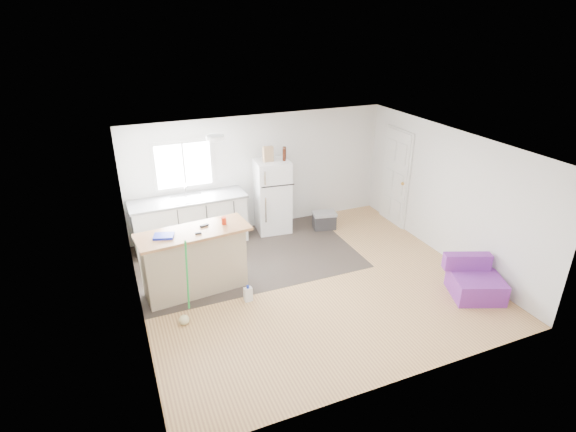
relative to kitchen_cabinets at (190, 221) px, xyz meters
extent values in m
cube|color=#A37044|center=(1.58, -2.16, -0.51)|extent=(5.50, 5.00, 0.01)
cube|color=white|center=(1.58, -2.16, 1.90)|extent=(5.50, 5.00, 0.01)
cube|color=white|center=(1.58, 0.34, 0.70)|extent=(5.50, 0.01, 2.40)
cube|color=white|center=(1.58, -4.66, 0.70)|extent=(5.50, 0.01, 2.40)
cube|color=white|center=(-1.17, -2.16, 0.70)|extent=(0.01, 5.00, 2.40)
cube|color=white|center=(4.33, -2.16, 0.70)|extent=(0.01, 5.00, 2.40)
cube|color=#352E28|center=(0.86, -0.91, -0.50)|extent=(4.05, 2.50, 0.00)
cube|color=white|center=(0.03, 0.33, 1.05)|extent=(1.18, 0.04, 0.98)
cube|color=white|center=(0.03, 0.31, 1.05)|extent=(1.05, 0.01, 0.85)
cube|color=white|center=(0.03, 0.31, 1.05)|extent=(0.03, 0.02, 0.85)
cube|color=white|center=(4.30, -0.61, 0.51)|extent=(0.05, 0.82, 2.03)
cube|color=white|center=(4.31, -0.61, 0.52)|extent=(0.03, 0.92, 2.10)
sphere|color=gold|center=(4.26, -0.93, 0.50)|extent=(0.07, 0.07, 0.07)
cylinder|color=white|center=(0.38, -0.96, 1.86)|extent=(0.30, 0.30, 0.07)
cube|color=white|center=(0.00, 0.00, -0.03)|extent=(2.17, 0.70, 0.95)
cube|color=gray|center=(0.00, 0.00, 0.46)|extent=(2.23, 0.74, 0.04)
cube|color=silver|center=(0.00, -0.03, 0.46)|extent=(0.60, 0.47, 0.06)
cube|color=#BEAF89|center=(-0.26, -1.65, 0.02)|extent=(1.66, 0.73, 1.04)
cube|color=#B47C4D|center=(-0.23, -1.65, 0.56)|extent=(1.83, 0.85, 0.05)
cube|color=white|center=(1.73, 0.01, 0.26)|extent=(0.74, 0.69, 1.53)
cube|color=black|center=(1.73, -0.31, 0.60)|extent=(0.67, 0.08, 0.02)
cube|color=silver|center=(1.46, -0.32, 0.80)|extent=(0.03, 0.02, 0.28)
cube|color=silver|center=(1.46, -0.32, 0.12)|extent=(0.03, 0.02, 0.54)
cube|color=#2B2B2D|center=(2.77, -0.35, -0.35)|extent=(0.52, 0.40, 0.31)
cube|color=gray|center=(2.77, -0.35, -0.16)|extent=(0.54, 0.42, 0.06)
cube|color=purple|center=(3.90, -3.56, -0.32)|extent=(0.98, 0.95, 0.36)
cube|color=purple|center=(3.90, -3.29, -0.01)|extent=(0.78, 0.45, 0.27)
cube|color=white|center=(0.44, -2.28, -0.38)|extent=(0.14, 0.10, 0.24)
cylinder|color=#192FB2|center=(0.44, -2.28, -0.24)|extent=(0.05, 0.05, 0.05)
cylinder|color=green|center=(-0.49, -2.35, 0.21)|extent=(0.03, 0.36, 1.34)
sphere|color=beige|center=(-0.63, -2.48, -0.44)|extent=(0.15, 0.15, 0.15)
cylinder|color=red|center=(0.29, -1.59, 0.64)|extent=(0.09, 0.09, 0.12)
cube|color=#1422BE|center=(-0.69, -1.69, 0.60)|extent=(0.35, 0.30, 0.04)
cube|color=black|center=(-0.03, -1.55, 0.60)|extent=(0.15, 0.08, 0.03)
cube|color=black|center=(-0.18, -1.79, 0.60)|extent=(0.10, 0.05, 0.03)
cube|color=tan|center=(1.64, -0.01, 1.18)|extent=(0.20, 0.10, 0.30)
cylinder|color=#39150A|center=(1.96, -0.09, 1.15)|extent=(0.07, 0.07, 0.25)
cylinder|color=#39150A|center=(2.01, 0.03, 1.15)|extent=(0.08, 0.08, 0.25)
camera|label=1|loc=(-1.28, -8.08, 3.71)|focal=28.00mm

